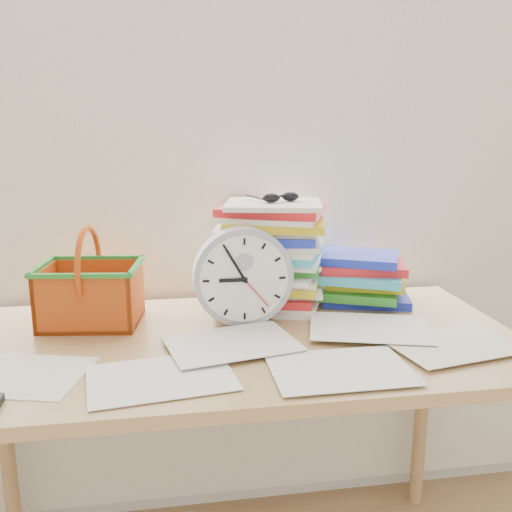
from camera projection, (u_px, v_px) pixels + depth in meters
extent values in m
cube|color=silver|center=(218.00, 93.00, 1.64)|extent=(4.00, 0.04, 2.70)
cube|color=white|center=(219.00, 110.00, 1.64)|extent=(2.40, 0.01, 2.50)
cube|color=#AA8450|center=(237.00, 344.00, 1.40)|extent=(1.40, 0.70, 0.03)
cylinder|color=#AA8450|center=(6.00, 439.00, 1.67)|extent=(0.04, 0.04, 0.72)
cylinder|color=#AA8450|center=(422.00, 405.00, 1.88)|extent=(0.04, 0.04, 0.72)
cylinder|color=#9BA4AE|center=(243.00, 276.00, 1.47)|extent=(0.26, 0.05, 0.26)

